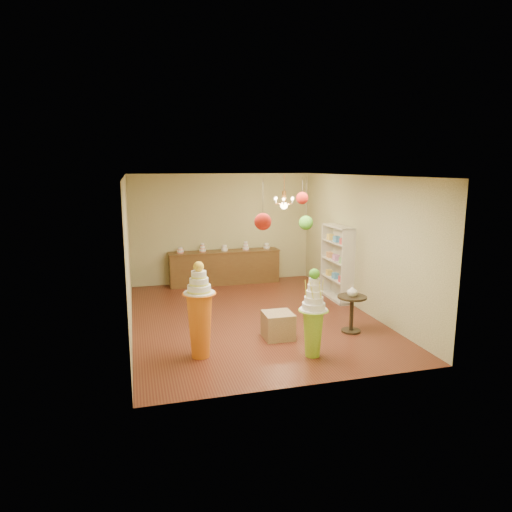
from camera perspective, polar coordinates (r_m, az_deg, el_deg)
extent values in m
plane|color=#552517|center=(9.90, -0.49, -7.62)|extent=(6.50, 6.50, 0.00)
plane|color=white|center=(9.38, -0.52, 10.01)|extent=(6.50, 6.50, 0.00)
cube|color=tan|center=(12.66, -4.25, 3.45)|extent=(5.00, 0.04, 3.00)
cube|color=tan|center=(6.51, 6.79, -3.89)|extent=(5.00, 0.04, 3.00)
cube|color=tan|center=(9.23, -15.70, 0.21)|extent=(0.04, 6.50, 3.00)
cube|color=tan|center=(10.44, 12.90, 1.57)|extent=(0.04, 6.50, 3.00)
cone|color=#8ABE2A|center=(7.88, 7.12, -9.58)|extent=(0.45, 0.45, 0.81)
cylinder|color=white|center=(7.75, 7.20, -6.67)|extent=(0.61, 0.61, 0.03)
cylinder|color=white|center=(7.73, 7.21, -6.19)|extent=(0.50, 0.50, 0.11)
cylinder|color=white|center=(7.70, 7.23, -5.45)|extent=(0.41, 0.41, 0.11)
cylinder|color=white|center=(7.67, 7.25, -4.69)|extent=(0.34, 0.34, 0.11)
cylinder|color=white|center=(7.64, 7.27, -3.93)|extent=(0.28, 0.28, 0.11)
cylinder|color=white|center=(7.61, 7.29, -3.16)|extent=(0.23, 0.23, 0.11)
sphere|color=#479C21|center=(7.58, 7.31, -2.23)|extent=(0.18, 0.18, 0.18)
cone|color=orange|center=(7.81, -7.01, -8.61)|extent=(0.53, 0.53, 1.11)
cylinder|color=white|center=(7.63, -7.11, -4.59)|extent=(0.64, 0.64, 0.03)
cylinder|color=white|center=(7.61, -7.13, -4.05)|extent=(0.48, 0.48, 0.12)
cylinder|color=white|center=(7.58, -7.15, -3.18)|extent=(0.38, 0.38, 0.12)
cylinder|color=white|center=(7.56, -7.17, -2.31)|extent=(0.31, 0.31, 0.12)
sphere|color=gold|center=(7.53, -7.19, -1.32)|extent=(0.17, 0.17, 0.17)
cube|color=#987D53|center=(8.68, 2.77, -8.65)|extent=(0.55, 0.55, 0.49)
cube|color=#54381A|center=(12.57, -3.94, -1.46)|extent=(3.00, 0.50, 0.90)
cube|color=#54381A|center=(12.48, -3.96, 0.57)|extent=(3.04, 0.54, 0.03)
cylinder|color=white|center=(12.29, -9.46, 0.74)|extent=(0.18, 0.18, 0.16)
cylinder|color=white|center=(12.36, -6.70, 1.05)|extent=(0.18, 0.18, 0.24)
cylinder|color=white|center=(12.47, -3.97, 1.00)|extent=(0.18, 0.18, 0.16)
cylinder|color=white|center=(12.59, -1.29, 1.31)|extent=(0.18, 0.18, 0.24)
cylinder|color=white|center=(12.75, 1.33, 1.25)|extent=(0.18, 0.18, 0.16)
cube|color=beige|center=(11.24, 10.77, -0.80)|extent=(0.04, 1.20, 1.80)
cube|color=beige|center=(11.26, 9.96, -2.84)|extent=(0.30, 1.14, 0.03)
cube|color=beige|center=(11.16, 10.04, -0.59)|extent=(0.30, 1.14, 0.03)
cube|color=beige|center=(11.08, 10.12, 1.69)|extent=(0.30, 1.14, 0.03)
cylinder|color=black|center=(9.24, 11.76, -9.13)|extent=(0.49, 0.49, 0.04)
cylinder|color=black|center=(9.13, 11.85, -7.17)|extent=(0.10, 0.10, 0.70)
cylinder|color=black|center=(9.03, 11.93, -5.05)|extent=(0.73, 0.73, 0.04)
imported|color=beige|center=(8.99, 11.97, -4.28)|extent=(0.22, 0.22, 0.21)
cylinder|color=#3E382D|center=(7.06, 0.87, 6.98)|extent=(0.01, 0.01, 0.66)
sphere|color=#A71D11|center=(7.09, 0.86, 4.31)|extent=(0.27, 0.27, 0.27)
cylinder|color=#3E382D|center=(8.45, 6.32, 6.98)|extent=(0.01, 0.01, 0.84)
sphere|color=#479C21|center=(8.49, 6.26, 4.16)|extent=(0.26, 0.26, 0.26)
cylinder|color=#3E382D|center=(7.75, 5.82, 8.47)|extent=(0.01, 0.01, 0.34)
sphere|color=#A71D11|center=(7.76, 5.80, 7.21)|extent=(0.20, 0.20, 0.20)
cylinder|color=#D8924C|center=(11.16, 3.55, 8.88)|extent=(0.02, 0.02, 0.50)
cylinder|color=#D8924C|center=(11.18, 3.54, 7.34)|extent=(0.10, 0.10, 0.30)
sphere|color=#FFCD8C|center=(11.19, 3.52, 6.32)|extent=(0.18, 0.18, 0.18)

